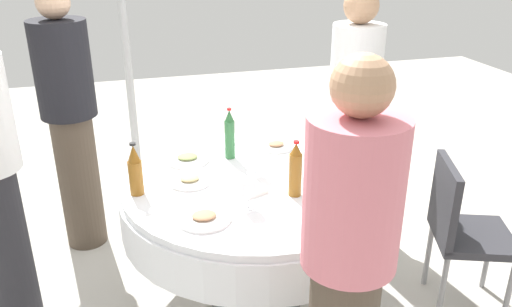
# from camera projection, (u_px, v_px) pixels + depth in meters

# --- Properties ---
(ground_plane) EXTENTS (10.00, 10.00, 0.00)m
(ground_plane) POSITION_uv_depth(u_px,v_px,m) (256.00, 292.00, 3.08)
(ground_plane) COLOR #B7B2A8
(dining_table) EXTENTS (1.45, 1.45, 0.74)m
(dining_table) POSITION_uv_depth(u_px,v_px,m) (256.00, 204.00, 2.85)
(dining_table) COLOR white
(dining_table) RESTS_ON ground_plane
(bottle_green_rear) EXTENTS (0.06, 0.06, 0.30)m
(bottle_green_rear) POSITION_uv_depth(u_px,v_px,m) (230.00, 135.00, 3.00)
(bottle_green_rear) COLOR #2D6B38
(bottle_green_rear) RESTS_ON dining_table
(bottle_brown_west) EXTENTS (0.07, 0.07, 0.29)m
(bottle_brown_west) POSITION_uv_depth(u_px,v_px,m) (331.00, 161.00, 2.68)
(bottle_brown_west) COLOR #593314
(bottle_brown_west) RESTS_ON dining_table
(bottle_amber_front) EXTENTS (0.07, 0.07, 0.29)m
(bottle_amber_front) POSITION_uv_depth(u_px,v_px,m) (295.00, 170.00, 2.58)
(bottle_amber_front) COLOR #8C5619
(bottle_amber_front) RESTS_ON dining_table
(bottle_amber_near) EXTENTS (0.07, 0.07, 0.28)m
(bottle_amber_near) POSITION_uv_depth(u_px,v_px,m) (135.00, 171.00, 2.59)
(bottle_amber_near) COLOR #8C5619
(bottle_amber_near) RESTS_ON dining_table
(wine_glass_near) EXTENTS (0.07, 0.07, 0.15)m
(wine_glass_near) POSITION_uv_depth(u_px,v_px,m) (248.00, 188.00, 2.46)
(wine_glass_near) COLOR white
(wine_glass_near) RESTS_ON dining_table
(wine_glass_south) EXTENTS (0.06, 0.06, 0.16)m
(wine_glass_south) POSITION_uv_depth(u_px,v_px,m) (256.00, 155.00, 2.81)
(wine_glass_south) COLOR white
(wine_glass_south) RESTS_ON dining_table
(plate_mid) EXTENTS (0.25, 0.25, 0.04)m
(plate_mid) POSITION_uv_depth(u_px,v_px,m) (204.00, 218.00, 2.40)
(plate_mid) COLOR white
(plate_mid) RESTS_ON dining_table
(plate_east) EXTENTS (0.22, 0.22, 0.04)m
(plate_east) POSITION_uv_depth(u_px,v_px,m) (190.00, 181.00, 2.75)
(plate_east) COLOR white
(plate_east) RESTS_ON dining_table
(plate_outer) EXTENTS (0.21, 0.21, 0.04)m
(plate_outer) POSITION_uv_depth(u_px,v_px,m) (276.00, 146.00, 3.19)
(plate_outer) COLOR white
(plate_outer) RESTS_ON dining_table
(plate_far) EXTENTS (0.26, 0.26, 0.04)m
(plate_far) POSITION_uv_depth(u_px,v_px,m) (188.00, 159.00, 3.01)
(plate_far) COLOR white
(plate_far) RESTS_ON dining_table
(spoon_west) EXTENTS (0.16, 0.10, 0.00)m
(spoon_west) POSITION_uv_depth(u_px,v_px,m) (234.00, 145.00, 3.23)
(spoon_west) COLOR silver
(spoon_west) RESTS_ON dining_table
(folded_napkin) EXTENTS (0.16, 0.16, 0.02)m
(folded_napkin) POSITION_uv_depth(u_px,v_px,m) (251.00, 190.00, 2.66)
(folded_napkin) COLOR white
(folded_napkin) RESTS_ON dining_table
(person_rear) EXTENTS (0.34, 0.34, 1.64)m
(person_rear) POSITION_uv_depth(u_px,v_px,m) (353.00, 108.00, 3.51)
(person_rear) COLOR #4C3F33
(person_rear) RESTS_ON ground_plane
(person_west) EXTENTS (0.34, 0.34, 1.64)m
(person_west) POSITION_uv_depth(u_px,v_px,m) (347.00, 268.00, 1.87)
(person_west) COLOR #4C3F33
(person_west) RESTS_ON ground_plane
(person_near) EXTENTS (0.34, 0.34, 1.69)m
(person_near) POSITION_uv_depth(u_px,v_px,m) (70.00, 119.00, 3.24)
(person_near) COLOR #4C3F33
(person_near) RESTS_ON ground_plane
(chair_north) EXTENTS (0.52, 0.52, 0.87)m
(chair_north) POSITION_uv_depth(u_px,v_px,m) (460.00, 225.00, 2.79)
(chair_north) COLOR #2D2D33
(chair_north) RESTS_ON ground_plane
(tent_pole_main) EXTENTS (0.07, 0.07, 2.31)m
(tent_pole_main) POSITION_uv_depth(u_px,v_px,m) (125.00, 35.00, 4.38)
(tent_pole_main) COLOR #B2B5B7
(tent_pole_main) RESTS_ON ground_plane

